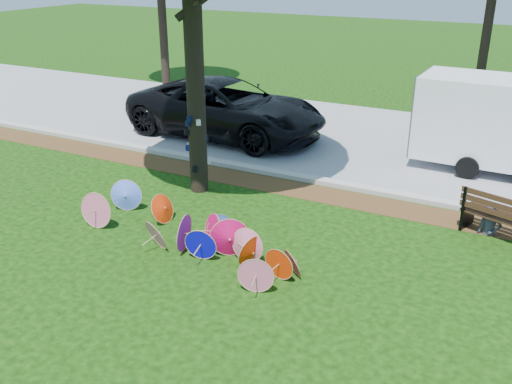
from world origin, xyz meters
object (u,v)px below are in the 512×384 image
at_px(parasol_pile, 195,232).
at_px(black_van, 226,109).
at_px(park_bench, 510,217).
at_px(person_left, 493,206).
at_px(cargo_trailer, 480,118).

xyz_separation_m(parasol_pile, black_van, (-3.26, 6.94, 0.55)).
bearing_deg(black_van, park_bench, -109.44).
height_order(parasol_pile, park_bench, park_bench).
relative_size(park_bench, person_left, 1.45).
xyz_separation_m(parasol_pile, person_left, (5.21, 3.35, 0.31)).
distance_m(park_bench, person_left, 0.39).
xyz_separation_m(cargo_trailer, person_left, (0.91, -4.17, -0.74)).
bearing_deg(park_bench, parasol_pile, -131.36).
bearing_deg(cargo_trailer, park_bench, -71.93).
bearing_deg(cargo_trailer, person_left, -76.24).
bearing_deg(cargo_trailer, black_van, -174.12).
xyz_separation_m(parasol_pile, cargo_trailer, (4.30, 7.52, 1.05)).
bearing_deg(park_bench, black_van, 175.47).
bearing_deg(parasol_pile, person_left, 32.77).
xyz_separation_m(cargo_trailer, park_bench, (1.26, -4.22, -0.90)).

